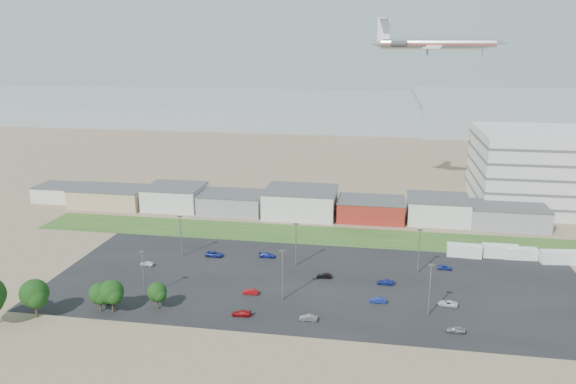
% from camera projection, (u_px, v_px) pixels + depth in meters
% --- Properties ---
extents(ground, '(700.00, 700.00, 0.00)m').
position_uv_depth(ground, '(278.00, 322.00, 109.11)').
color(ground, '#7E6950').
rests_on(ground, ground).
extents(parking_lot, '(120.00, 50.00, 0.01)m').
position_uv_depth(parking_lot, '(316.00, 282.00, 127.35)').
color(parking_lot, black).
rests_on(parking_lot, ground).
extents(grass_strip, '(160.00, 16.00, 0.02)m').
position_uv_depth(grass_strip, '(312.00, 235.00, 158.65)').
color(grass_strip, '#295620').
rests_on(grass_strip, ground).
extents(hills_backdrop, '(700.00, 200.00, 9.00)m').
position_uv_depth(hills_backdrop, '(414.00, 113.00, 401.56)').
color(hills_backdrop, gray).
rests_on(hills_backdrop, ground).
extents(building_row, '(170.00, 20.00, 8.00)m').
position_uv_depth(building_row, '(267.00, 201.00, 178.49)').
color(building_row, silver).
rests_on(building_row, ground).
extents(box_trailer_a, '(8.61, 3.11, 3.18)m').
position_uv_depth(box_trailer_a, '(464.00, 250.00, 142.23)').
color(box_trailer_a, silver).
rests_on(box_trailer_a, ground).
extents(box_trailer_b, '(8.74, 2.78, 3.27)m').
position_uv_depth(box_trailer_b, '(500.00, 251.00, 141.66)').
color(box_trailer_b, silver).
rests_on(box_trailer_b, ground).
extents(box_trailer_c, '(7.86, 2.77, 2.91)m').
position_uv_depth(box_trailer_c, '(521.00, 253.00, 140.61)').
color(box_trailer_c, silver).
rests_on(box_trailer_c, ground).
extents(box_trailer_d, '(8.79, 3.57, 3.21)m').
position_uv_depth(box_trailer_d, '(559.00, 257.00, 137.80)').
color(box_trailer_d, silver).
rests_on(box_trailer_d, ground).
extents(tree_left, '(6.00, 6.00, 9.00)m').
position_uv_depth(tree_left, '(35.00, 296.00, 109.80)').
color(tree_left, black).
rests_on(tree_left, ground).
extents(tree_mid, '(4.63, 4.63, 6.94)m').
position_uv_depth(tree_mid, '(100.00, 296.00, 112.46)').
color(tree_mid, black).
rests_on(tree_mid, ground).
extents(tree_right, '(5.22, 5.22, 7.83)m').
position_uv_depth(tree_right, '(112.00, 294.00, 112.01)').
color(tree_right, black).
rests_on(tree_right, ground).
extents(tree_near, '(4.28, 4.28, 6.42)m').
position_uv_depth(tree_near, '(157.00, 294.00, 113.81)').
color(tree_near, black).
rests_on(tree_near, ground).
extents(lightpole_front_l, '(1.21, 0.50, 10.25)m').
position_uv_depth(lightpole_front_l, '(144.00, 274.00, 118.82)').
color(lightpole_front_l, slate).
rests_on(lightpole_front_l, ground).
extents(lightpole_front_m, '(1.29, 0.54, 11.01)m').
position_uv_depth(lightpole_front_m, '(283.00, 275.00, 117.30)').
color(lightpole_front_m, slate).
rests_on(lightpole_front_m, ground).
extents(lightpole_front_r, '(1.27, 0.53, 10.81)m').
position_uv_depth(lightpole_front_r, '(430.00, 290.00, 110.49)').
color(lightpole_front_r, slate).
rests_on(lightpole_front_r, ground).
extents(lightpole_back_l, '(1.26, 0.52, 10.71)m').
position_uv_depth(lightpole_back_l, '(181.00, 236.00, 141.28)').
color(lightpole_back_l, slate).
rests_on(lightpole_back_l, ground).
extents(lightpole_back_m, '(1.26, 0.53, 10.73)m').
position_uv_depth(lightpole_back_m, '(296.00, 245.00, 135.55)').
color(lightpole_back_m, slate).
rests_on(lightpole_back_m, ground).
extents(lightpole_back_r, '(1.26, 0.53, 10.75)m').
position_uv_depth(lightpole_back_r, '(419.00, 251.00, 131.14)').
color(lightpole_back_r, slate).
rests_on(lightpole_back_r, ground).
extents(airliner, '(46.75, 35.06, 12.74)m').
position_uv_depth(airliner, '(437.00, 44.00, 177.31)').
color(airliner, silver).
extents(parked_car_0, '(4.15, 2.23, 1.11)m').
position_uv_depth(parked_car_0, '(448.00, 303.00, 115.60)').
color(parked_car_0, silver).
rests_on(parked_car_0, ground).
extents(parked_car_1, '(3.46, 1.26, 1.13)m').
position_uv_depth(parked_car_1, '(378.00, 300.00, 117.04)').
color(parked_car_1, navy).
rests_on(parked_car_1, ground).
extents(parked_car_2, '(3.57, 1.49, 1.21)m').
position_uv_depth(parked_car_2, '(456.00, 330.00, 104.93)').
color(parked_car_2, '#A5A5AA').
rests_on(parked_car_2, ground).
extents(parked_car_3, '(3.98, 1.74, 1.14)m').
position_uv_depth(parked_car_3, '(241.00, 313.00, 111.39)').
color(parked_car_3, maroon).
rests_on(parked_car_3, ground).
extents(parked_car_4, '(3.54, 1.27, 1.16)m').
position_uv_depth(parked_car_4, '(251.00, 292.00, 120.98)').
color(parked_car_4, maroon).
rests_on(parked_car_4, ground).
extents(parked_car_5, '(3.55, 1.68, 1.17)m').
position_uv_depth(parked_car_5, '(147.00, 263.00, 136.52)').
color(parked_car_5, silver).
rests_on(parked_car_5, ground).
extents(parked_car_6, '(4.26, 1.79, 1.23)m').
position_uv_depth(parked_car_6, '(267.00, 255.00, 141.83)').
color(parked_car_6, navy).
rests_on(parked_car_6, ground).
extents(parked_car_7, '(3.55, 1.45, 1.14)m').
position_uv_depth(parked_car_7, '(324.00, 276.00, 129.35)').
color(parked_car_7, black).
rests_on(parked_car_7, ground).
extents(parked_car_8, '(3.50, 1.61, 1.16)m').
position_uv_depth(parked_car_8, '(445.00, 267.00, 134.17)').
color(parked_car_8, navy).
rests_on(parked_car_8, ground).
extents(parked_car_9, '(4.67, 2.27, 1.28)m').
position_uv_depth(parked_car_9, '(214.00, 254.00, 142.40)').
color(parked_car_9, navy).
rests_on(parked_car_9, ground).
extents(parked_car_10, '(4.16, 2.14, 1.16)m').
position_uv_depth(parked_car_10, '(107.00, 301.00, 116.64)').
color(parked_car_10, '#A5A5AA').
rests_on(parked_car_10, ground).
extents(parked_car_12, '(3.83, 1.63, 1.10)m').
position_uv_depth(parked_car_12, '(385.00, 282.00, 125.98)').
color(parked_car_12, navy).
rests_on(parked_car_12, ground).
extents(parked_car_13, '(3.59, 1.36, 1.17)m').
position_uv_depth(parked_car_13, '(308.00, 318.00, 109.41)').
color(parked_car_13, '#A5A5AA').
rests_on(parked_car_13, ground).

